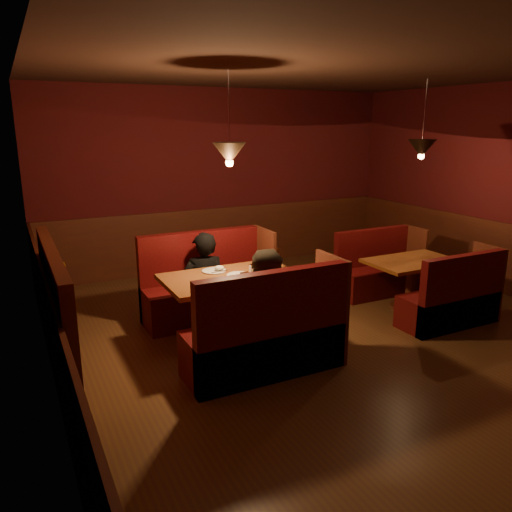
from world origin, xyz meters
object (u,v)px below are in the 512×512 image
second_table (411,273)px  main_bench_near (269,340)px  second_bench_far (377,273)px  diner_a (204,264)px  main_bench_far (207,291)px  diner_b (270,291)px  second_bench_near (453,303)px  main_table (232,291)px

second_table → main_bench_near: bearing=-163.2°
second_table → second_bench_far: size_ratio=0.90×
diner_a → main_bench_far: bearing=-113.3°
main_bench_far → main_bench_near: (0.00, -1.62, 0.00)m
second_table → diner_b: (-2.38, -0.57, 0.28)m
second_table → diner_b: 2.46m
main_bench_near → second_bench_near: main_bench_near is taller
second_table → second_bench_far: (0.03, 0.69, -0.19)m
main_table → second_bench_near: size_ratio=1.13×
main_bench_far → diner_b: size_ratio=1.03×
main_bench_near → diner_b: 0.48m
main_table → main_bench_near: size_ratio=0.91×
main_table → diner_b: 0.66m
diner_a → second_bench_near: bearing=160.3°
main_bench_near → diner_b: (0.11, 0.19, 0.42)m
main_bench_far → second_bench_near: bearing=-31.8°
main_bench_far → diner_a: 0.42m
main_bench_far → main_bench_near: same height
second_table → diner_a: diner_a is taller
main_table → main_bench_near: bearing=-88.8°
main_bench_near → diner_a: bearing=93.3°
main_bench_far → diner_b: bearing=-85.6°
main_bench_near → second_table: bearing=16.8°
main_table → main_bench_far: size_ratio=0.91×
second_bench_near → second_table: bearing=92.2°
main_bench_near → second_bench_near: 2.52m
second_bench_near → diner_a: 3.00m
second_table → diner_b: size_ratio=0.75×
second_table → second_bench_near: 0.71m
second_table → second_bench_far: second_bench_far is taller
main_table → second_table: main_table is taller
second_bench_far → diner_b: 2.75m
main_table → second_bench_far: bearing=13.9°
main_table → diner_a: diner_a is taller
main_bench_near → second_bench_far: main_bench_near is taller
main_table → second_bench_far: (2.53, 0.63, -0.30)m
main_bench_far → second_table: bearing=-19.3°
second_bench_far → second_bench_near: bearing=-90.0°
second_bench_near → diner_b: (-2.40, 0.12, 0.48)m
main_table → second_bench_near: bearing=-16.5°
diner_a → diner_b: 1.32m
main_bench_far → second_bench_near: main_bench_far is taller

